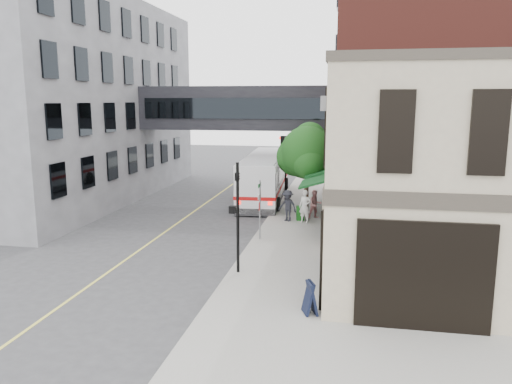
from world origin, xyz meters
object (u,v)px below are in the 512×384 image
at_px(pedestrian_c, 288,206).
at_px(newspaper_box, 300,213).
at_px(pedestrian_b, 315,204).
at_px(bus, 265,175).
at_px(pedestrian_a, 305,206).
at_px(sandwich_board, 310,298).

relative_size(pedestrian_c, newspaper_box, 2.15).
bearing_deg(pedestrian_b, bus, 97.86).
height_order(pedestrian_a, sandwich_board, pedestrian_a).
xyz_separation_m(bus, newspaper_box, (3.21, -6.56, -1.19)).
height_order(pedestrian_b, newspaper_box, pedestrian_b).
bearing_deg(pedestrian_b, newspaper_box, -166.76).
xyz_separation_m(bus, pedestrian_c, (2.51, -6.90, -0.71)).
xyz_separation_m(pedestrian_a, sandwich_board, (1.29, -12.38, -0.39)).
distance_m(bus, pedestrian_a, 7.92).
xyz_separation_m(pedestrian_a, newspaper_box, (-0.31, 0.51, -0.52)).
height_order(bus, newspaper_box, bus).
relative_size(pedestrian_b, sandwich_board, 1.54).
bearing_deg(bus, pedestrian_b, -55.58).
xyz_separation_m(bus, sandwich_board, (4.81, -19.44, -1.07)).
relative_size(bus, pedestrian_a, 6.32).
height_order(pedestrian_c, sandwich_board, pedestrian_c).
bearing_deg(newspaper_box, pedestrian_a, -70.26).
relative_size(newspaper_box, sandwich_board, 0.77).
relative_size(pedestrian_a, sandwich_board, 1.72).
height_order(pedestrian_a, pedestrian_c, pedestrian_a).
distance_m(pedestrian_c, sandwich_board, 12.76).
bearing_deg(pedestrian_b, sandwich_board, -113.25).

